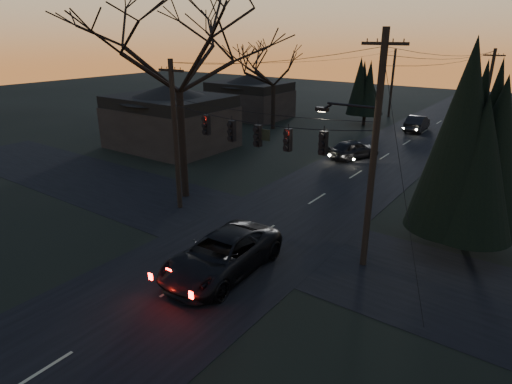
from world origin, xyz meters
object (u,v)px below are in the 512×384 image
Objects in this scene: utility_pole_right at (363,264)px; suv_near at (222,255)px; sedan_oncoming_b at (417,123)px; utility_pole_left at (180,207)px; bare_tree_left at (176,45)px; evergreen_right at (482,152)px; utility_pole_far_r at (478,142)px; utility_pole_far_l at (388,117)px; sedan_oncoming_a at (353,149)px.

utility_pole_right is 6.38m from suv_near.
utility_pole_left is at bearing 76.42° from sedan_oncoming_b.
utility_pole_right is 0.77× the size of bare_tree_left.
utility_pole_far_r is at bearing 98.05° from evergreen_right.
utility_pole_far_r is 14.01m from utility_pole_far_l.
utility_pole_left is at bearing -90.00° from utility_pole_far_l.
utility_pole_right is at bearing -90.00° from utility_pole_far_r.
utility_pole_left is 0.65× the size of bare_tree_left.
utility_pole_right reaches higher than utility_pole_far_r.
utility_pole_far_l is 1.77× the size of sedan_oncoming_a.
bare_tree_left is at bearing 141.60° from suv_near.
utility_pole_left is (-11.50, 0.00, 0.00)m from utility_pole_right.
evergreen_right is 16.28m from sedan_oncoming_a.
bare_tree_left reaches higher than sedan_oncoming_b.
evergreen_right is at bearing 107.12° from sedan_oncoming_b.
utility_pole_left is at bearing -55.62° from bare_tree_left.
sedan_oncoming_a is at bearing -121.74° from utility_pole_far_r.
utility_pole_far_r is 32.57m from suv_near.
utility_pole_far_l is at bearing 115.17° from evergreen_right.
suv_near is at bearing -138.07° from utility_pole_right.
utility_pole_right is 1.63× the size of suv_near.
evergreen_right is 1.86× the size of sedan_oncoming_a.
utility_pole_left reaches higher than sedan_oncoming_a.
utility_pole_right is at bearing 98.26° from sedan_oncoming_b.
utility_pole_left is 30.25m from sedan_oncoming_b.
suv_near is at bearing -80.40° from utility_pole_far_l.
bare_tree_left is (-1.08, 1.58, 9.10)m from utility_pole_left.
utility_pole_right is 17.62m from sedan_oncoming_a.
bare_tree_left reaches higher than utility_pole_left.
utility_pole_far_l is at bearing -53.68° from sedan_oncoming_a.
sedan_oncoming_a is (4.04, 15.94, 0.77)m from utility_pole_left.
utility_pole_left is 8.05m from suv_near.
utility_pole_right reaches higher than sedan_oncoming_b.
utility_pole_far_l is at bearing 88.21° from bare_tree_left.
sedan_oncoming_b is at bearing -69.86° from sedan_oncoming_a.
utility_pole_left is at bearing -112.33° from utility_pole_far_r.
suv_near is at bearing 89.01° from sedan_oncoming_b.
utility_pole_far_l is 8.14m from sedan_oncoming_b.
sedan_oncoming_a is (-10.80, 11.51, -4.02)m from evergreen_right.
suv_near is (6.80, -4.22, 0.85)m from utility_pole_left.
utility_pole_far_r is 1.88× the size of sedan_oncoming_a.
utility_pole_far_r is at bearing -34.82° from utility_pole_far_l.
utility_pole_far_r is 1.38× the size of suv_near.
sedan_oncoming_b is (-6.30, 1.79, 0.81)m from utility_pole_far_r.
utility_pole_far_l reaches higher than suv_near.
sedan_oncoming_a is at bearing 115.08° from utility_pole_right.
utility_pole_far_r reaches higher than sedan_oncoming_a.
evergreen_right reaches higher than utility_pole_right.
sedan_oncoming_b is (-6.30, 29.79, 0.81)m from utility_pole_right.
utility_pole_left is 9.30m from bare_tree_left.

